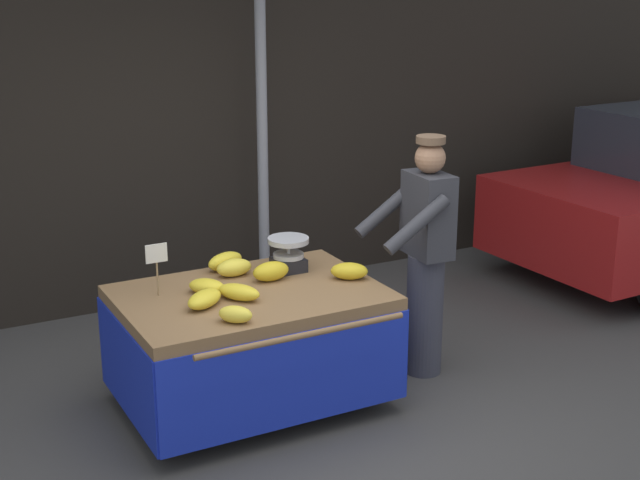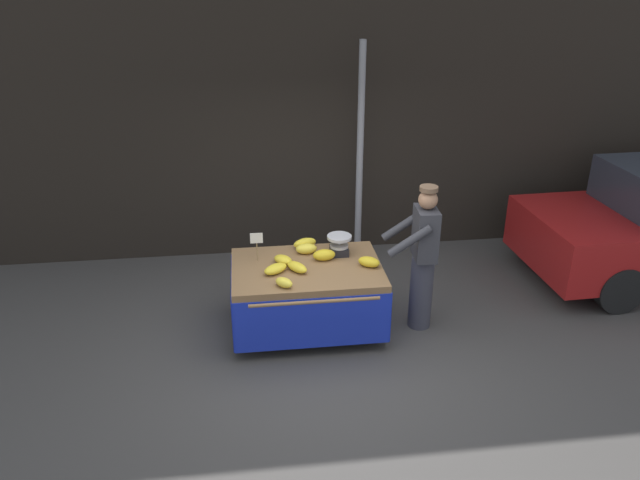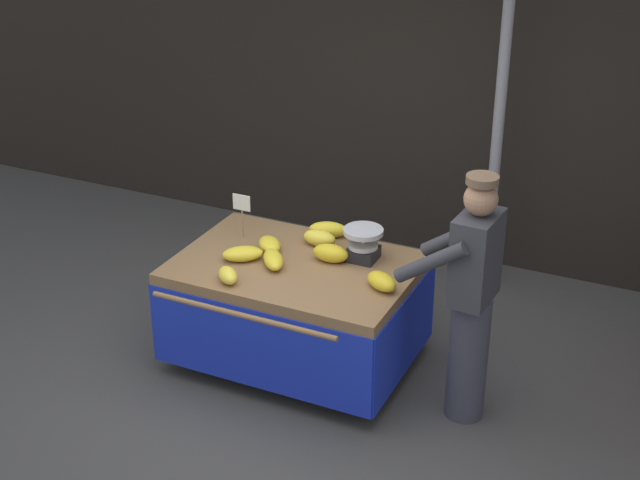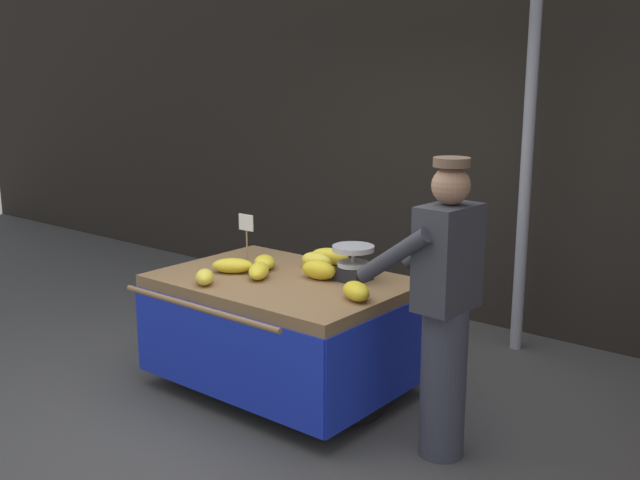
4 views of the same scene
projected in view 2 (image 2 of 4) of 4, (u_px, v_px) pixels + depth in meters
ground_plane at (328, 355)px, 6.67m from camera, size 60.00×60.00×0.00m
back_wall at (300, 112)px, 8.40m from camera, size 16.00×0.24×4.02m
street_pole at (360, 156)px, 8.24m from camera, size 0.09×0.09×3.00m
banana_cart at (307, 283)px, 6.91m from camera, size 1.68×1.36×0.81m
weighing_scale at (339, 245)px, 7.05m from camera, size 0.28×0.28×0.24m
price_sign at (257, 241)px, 6.85m from camera, size 0.14×0.01×0.34m
banana_bunch_0 at (297, 267)px, 6.69m from camera, size 0.28×0.31×0.10m
banana_bunch_1 at (284, 283)px, 6.37m from camera, size 0.23×0.23×0.10m
banana_bunch_2 at (306, 249)px, 7.10m from camera, size 0.25×0.14×0.12m
banana_bunch_3 at (283, 260)px, 6.86m from camera, size 0.27×0.27×0.10m
banana_bunch_4 at (275, 269)px, 6.65m from camera, size 0.32×0.29×0.10m
banana_bunch_5 at (305, 243)px, 7.23m from camera, size 0.31×0.20×0.12m
banana_bunch_6 at (324, 255)px, 6.94m from camera, size 0.26×0.16×0.13m
banana_bunch_7 at (369, 262)px, 6.80m from camera, size 0.29×0.25×0.11m
vendor_person at (422, 258)px, 6.86m from camera, size 0.60×0.54×1.71m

